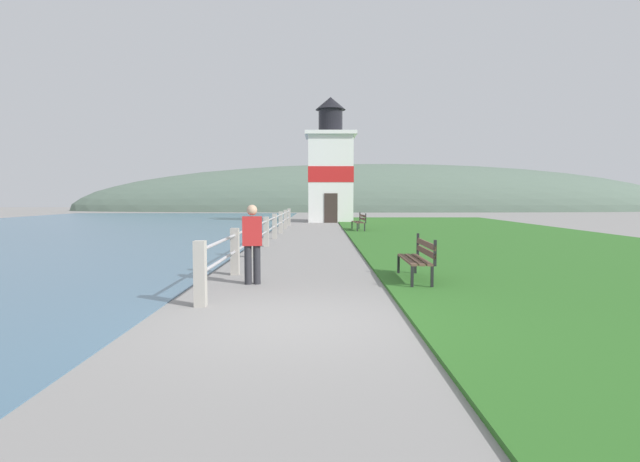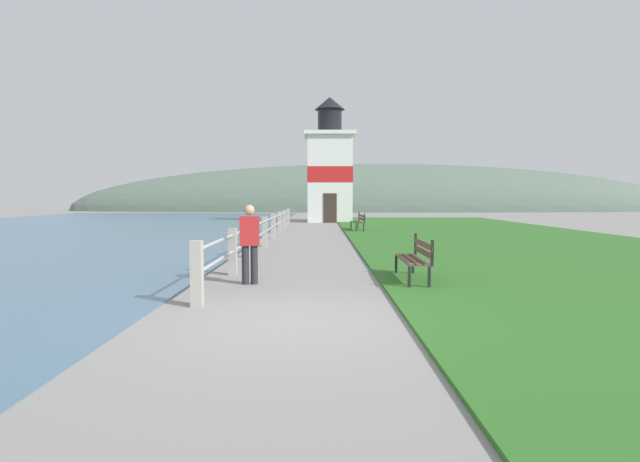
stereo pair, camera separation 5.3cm
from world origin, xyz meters
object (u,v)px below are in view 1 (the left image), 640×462
object	(u,v)px
park_bench_midway	(360,221)
person_strolling	(253,241)
park_bench_near	(419,256)
lighthouse	(331,170)

from	to	relation	value
park_bench_midway	person_strolling	size ratio (longest dim) A/B	1.23
park_bench_near	person_strolling	size ratio (longest dim) A/B	1.11
park_bench_midway	park_bench_near	bearing A→B (deg)	85.64
park_bench_near	park_bench_midway	world-z (taller)	same
park_bench_midway	lighthouse	world-z (taller)	lighthouse
park_bench_near	park_bench_midway	size ratio (longest dim) A/B	0.90
lighthouse	person_strolling	xyz separation A→B (m)	(-2.08, -25.52, -2.80)
park_bench_midway	lighthouse	distance (m)	10.53
park_bench_near	park_bench_midway	xyz separation A→B (m)	(0.04, 15.35, 0.00)
park_bench_midway	person_strolling	distance (m)	15.91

